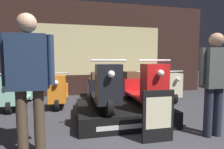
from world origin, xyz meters
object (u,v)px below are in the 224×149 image
scooter_display_right (141,86)px  scooter_backrow_3 (131,88)px  scooter_backrow_1 (59,91)px  scooter_backrow_0 (19,92)px  person_right_browsing (215,77)px  person_left_browsing (29,73)px  price_sign_board (158,116)px  scooter_backrow_4 (162,87)px  scooter_backrow_2 (97,89)px  scooter_display_left (102,87)px

scooter_display_right → scooter_backrow_3: size_ratio=1.00×
scooter_backrow_1 → scooter_backrow_3: size_ratio=1.00×
scooter_backrow_0 → person_right_browsing: (3.59, -2.63, 0.57)m
scooter_backrow_1 → person_left_browsing: bearing=-93.1°
scooter_display_right → price_sign_board: (-0.16, -1.08, -0.29)m
scooter_backrow_0 → scooter_backrow_4: size_ratio=1.00×
scooter_display_right → price_sign_board: bearing=-98.2°
scooter_backrow_1 → person_left_browsing: person_left_browsing is taller
scooter_backrow_3 → price_sign_board: bearing=-99.8°
scooter_backrow_0 → price_sign_board: bearing=-45.0°
scooter_backrow_2 → person_right_browsing: bearing=-59.8°
price_sign_board → scooter_backrow_3: bearing=80.2°
scooter_backrow_4 → person_left_browsing: (-3.23, -2.63, 0.69)m
scooter_backrow_2 → scooter_display_left: bearing=-92.9°
scooter_display_left → scooter_backrow_2: scooter_display_left is taller
scooter_backrow_2 → price_sign_board: size_ratio=2.22×
person_left_browsing → scooter_backrow_4: bearing=39.1°
scooter_backrow_1 → scooter_backrow_2: size_ratio=1.00×
scooter_backrow_2 → price_sign_board: bearing=-77.7°
scooter_backrow_4 → price_sign_board: scooter_backrow_4 is taller
scooter_backrow_0 → person_right_browsing: person_right_browsing is taller
scooter_backrow_1 → scooter_display_left: bearing=-58.6°
scooter_display_left → scooter_backrow_2: 1.59m
scooter_display_left → scooter_backrow_1: bearing=121.4°
scooter_display_left → price_sign_board: bearing=-58.8°
scooter_display_left → person_left_browsing: (-1.09, -1.07, 0.39)m
scooter_display_left → price_sign_board: scooter_display_left is taller
scooter_backrow_1 → person_right_browsing: size_ratio=1.06×
scooter_display_right → scooter_backrow_3: 1.61m
person_left_browsing → scooter_backrow_2: bearing=66.0°
person_left_browsing → person_right_browsing: 2.70m
scooter_backrow_0 → scooter_backrow_1: same height
scooter_backrow_2 → scooter_display_right: bearing=-64.8°
scooter_backrow_0 → scooter_backrow_4: 4.11m
scooter_display_right → scooter_backrow_1: size_ratio=1.00×
scooter_backrow_4 → person_left_browsing: size_ratio=0.98×
scooter_backrow_1 → scooter_backrow_3: bearing=0.0°
person_left_browsing → price_sign_board: size_ratio=2.28×
scooter_backrow_1 → scooter_backrow_2: (1.03, 0.00, 0.00)m
scooter_display_left → person_right_browsing: (1.61, -1.07, 0.27)m
scooter_display_right → scooter_backrow_0: (-2.79, 1.55, -0.30)m
scooter_backrow_1 → scooter_backrow_4: size_ratio=1.00×
scooter_backrow_2 → person_right_browsing: size_ratio=1.06×
scooter_backrow_3 → scooter_backrow_4: (1.03, 0.00, 0.00)m
scooter_backrow_4 → price_sign_board: bearing=-119.4°
scooter_display_right → scooter_backrow_4: bearing=49.5°
scooter_display_right → person_right_browsing: (0.80, -1.07, 0.27)m
scooter_backrow_0 → scooter_backrow_4: (4.11, 0.00, 0.00)m
scooter_backrow_3 → price_sign_board: size_ratio=2.22×
scooter_backrow_3 → price_sign_board: (-0.45, -2.63, 0.02)m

